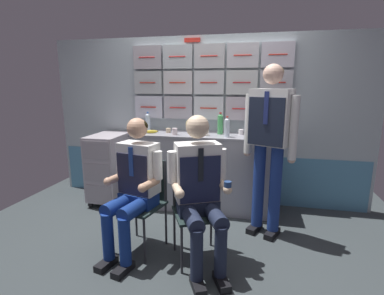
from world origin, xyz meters
name	(u,v)px	position (x,y,z in m)	size (l,w,h in m)	color
ground	(177,253)	(0.00, 0.00, -0.02)	(4.80, 4.80, 0.04)	#343B3D
galley_bulkhead	(205,118)	(0.01, 1.37, 1.11)	(4.20, 0.14, 2.15)	#ADBDC1
galley_counter	(202,171)	(0.03, 1.09, 0.48)	(1.75, 0.53, 0.95)	#9C9CA6
service_trolley	(110,166)	(-1.21, 1.00, 0.49)	(0.40, 0.65, 0.91)	black
folding_chair_left	(145,194)	(-0.33, 0.07, 0.52)	(0.48, 0.48, 0.85)	#2D2D33
crew_member_left	(134,182)	(-0.37, -0.09, 0.70)	(0.51, 0.66, 1.26)	black
folding_chair_right	(195,200)	(0.17, 0.02, 0.52)	(0.53, 0.53, 0.85)	#2D2D33
crew_member_right	(200,185)	(0.24, -0.12, 0.72)	(0.59, 0.71, 1.30)	black
crew_member_standing	(270,136)	(0.81, 0.56, 1.05)	(0.51, 0.38, 1.74)	black
sparkling_bottle_green	(220,124)	(0.24, 1.13, 1.08)	(0.07, 0.07, 0.27)	#46A558
water_bottle_short	(227,127)	(0.35, 0.95, 1.06)	(0.06, 0.06, 0.24)	silver
water_bottle_blue_cap	(148,122)	(-0.72, 1.20, 1.07)	(0.06, 0.06, 0.25)	silver
coffee_cup_spare	(168,130)	(-0.41, 1.10, 0.98)	(0.06, 0.06, 0.06)	#C4AC89
paper_cup_tan	(241,132)	(0.50, 1.15, 0.98)	(0.06, 0.06, 0.06)	white
paper_cup_blue	(175,131)	(-0.28, 0.95, 0.99)	(0.06, 0.06, 0.08)	silver
espresso_cup_small	(206,133)	(0.10, 0.99, 0.98)	(0.06, 0.06, 0.06)	silver
snack_banana	(151,132)	(-0.61, 1.01, 0.97)	(0.17, 0.10, 0.04)	yellow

